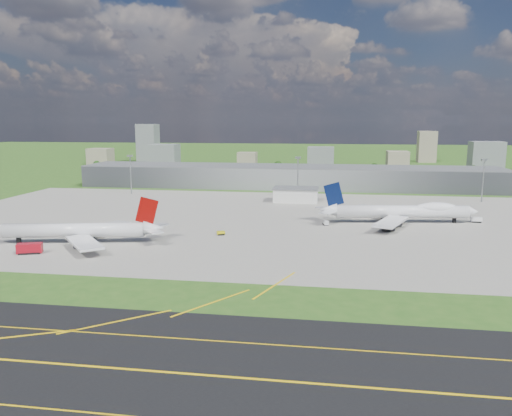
# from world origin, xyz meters

# --- Properties ---
(ground) EXTENTS (1400.00, 1400.00, 0.00)m
(ground) POSITION_xyz_m (0.00, 150.00, 0.00)
(ground) COLOR #2C591B
(ground) RESTS_ON ground
(taxiway) EXTENTS (1400.00, 60.00, 0.06)m
(taxiway) POSITION_xyz_m (0.00, -110.00, 0.03)
(taxiway) COLOR black
(taxiway) RESTS_ON ground
(apron) EXTENTS (360.00, 190.00, 0.08)m
(apron) POSITION_xyz_m (10.00, 40.00, 0.04)
(apron) COLOR gray
(apron) RESTS_ON ground
(terminal) EXTENTS (300.00, 42.00, 15.00)m
(terminal) POSITION_xyz_m (0.00, 165.00, 7.50)
(terminal) COLOR gray
(terminal) RESTS_ON ground
(ops_building) EXTENTS (26.00, 16.00, 8.00)m
(ops_building) POSITION_xyz_m (10.00, 100.00, 4.00)
(ops_building) COLOR silver
(ops_building) RESTS_ON ground
(mast_west) EXTENTS (3.50, 2.00, 25.90)m
(mast_west) POSITION_xyz_m (-100.00, 115.00, 17.71)
(mast_west) COLOR gray
(mast_west) RESTS_ON ground
(mast_center) EXTENTS (3.50, 2.00, 25.90)m
(mast_center) POSITION_xyz_m (10.00, 115.00, 17.71)
(mast_center) COLOR gray
(mast_center) RESTS_ON ground
(mast_east) EXTENTS (3.50, 2.00, 25.90)m
(mast_east) POSITION_xyz_m (120.00, 115.00, 17.71)
(mast_east) COLOR gray
(mast_east) RESTS_ON ground
(airliner_red_twin) EXTENTS (67.60, 52.06, 18.63)m
(airliner_red_twin) POSITION_xyz_m (-67.28, -15.46, 4.96)
(airliner_red_twin) COLOR white
(airliner_red_twin) RESTS_ON ground
(airliner_blue_quad) EXTENTS (75.20, 58.51, 19.66)m
(airliner_blue_quad) POSITION_xyz_m (64.28, 44.24, 5.46)
(airliner_blue_quad) COLOR white
(airliner_blue_quad) RESTS_ON ground
(fire_truck) EXTENTS (9.34, 6.05, 3.85)m
(fire_truck) POSITION_xyz_m (-77.85, -33.56, 1.91)
(fire_truck) COLOR maroon
(fire_truck) RESTS_ON ground
(tug_yellow) EXTENTS (3.82, 3.16, 1.68)m
(tug_yellow) POSITION_xyz_m (-15.22, 6.24, 0.88)
(tug_yellow) COLOR #C4BB0B
(tug_yellow) RESTS_ON ground
(van_white_near) EXTENTS (3.06, 4.90, 2.35)m
(van_white_near) POSITION_xyz_m (28.59, 33.80, 1.19)
(van_white_near) COLOR silver
(van_white_near) RESTS_ON ground
(van_white_far) EXTENTS (5.09, 2.61, 2.57)m
(van_white_far) POSITION_xyz_m (99.87, 50.51, 1.30)
(van_white_far) COLOR silver
(van_white_far) RESTS_ON ground
(bldg_far_w) EXTENTS (24.00, 20.00, 18.00)m
(bldg_far_w) POSITION_xyz_m (-220.00, 320.00, 9.00)
(bldg_far_w) COLOR gray
(bldg_far_w) RESTS_ON ground
(bldg_w) EXTENTS (28.00, 22.00, 24.00)m
(bldg_w) POSITION_xyz_m (-140.00, 300.00, 12.00)
(bldg_w) COLOR slate
(bldg_w) RESTS_ON ground
(bldg_cw) EXTENTS (20.00, 18.00, 14.00)m
(bldg_cw) POSITION_xyz_m (-60.00, 340.00, 7.00)
(bldg_cw) COLOR gray
(bldg_cw) RESTS_ON ground
(bldg_c) EXTENTS (26.00, 20.00, 22.00)m
(bldg_c) POSITION_xyz_m (20.00, 310.00, 11.00)
(bldg_c) COLOR slate
(bldg_c) RESTS_ON ground
(bldg_ce) EXTENTS (22.00, 24.00, 16.00)m
(bldg_ce) POSITION_xyz_m (100.00, 350.00, 8.00)
(bldg_ce) COLOR gray
(bldg_ce) RESTS_ON ground
(bldg_e) EXTENTS (30.00, 22.00, 28.00)m
(bldg_e) POSITION_xyz_m (180.00, 320.00, 14.00)
(bldg_e) COLOR slate
(bldg_e) RESTS_ON ground
(bldg_tall_w) EXTENTS (22.00, 20.00, 44.00)m
(bldg_tall_w) POSITION_xyz_m (-180.00, 360.00, 22.00)
(bldg_tall_w) COLOR slate
(bldg_tall_w) RESTS_ON ground
(bldg_tall_e) EXTENTS (20.00, 18.00, 36.00)m
(bldg_tall_e) POSITION_xyz_m (140.00, 410.00, 18.00)
(bldg_tall_e) COLOR gray
(bldg_tall_e) RESTS_ON ground
(tree_far_w) EXTENTS (7.20, 7.20, 8.80)m
(tree_far_w) POSITION_xyz_m (-200.00, 270.00, 5.18)
(tree_far_w) COLOR #382314
(tree_far_w) RESTS_ON ground
(tree_w) EXTENTS (6.75, 6.75, 8.25)m
(tree_w) POSITION_xyz_m (-110.00, 265.00, 4.86)
(tree_w) COLOR #382314
(tree_w) RESTS_ON ground
(tree_c) EXTENTS (8.10, 8.10, 9.90)m
(tree_c) POSITION_xyz_m (-20.00, 280.00, 5.84)
(tree_c) COLOR #382314
(tree_c) RESTS_ON ground
(tree_e) EXTENTS (7.65, 7.65, 9.35)m
(tree_e) POSITION_xyz_m (70.00, 275.00, 5.51)
(tree_e) COLOR #382314
(tree_e) RESTS_ON ground
(tree_far_e) EXTENTS (6.30, 6.30, 7.70)m
(tree_far_e) POSITION_xyz_m (160.00, 285.00, 4.53)
(tree_far_e) COLOR #382314
(tree_far_e) RESTS_ON ground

